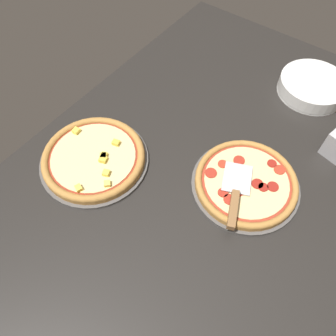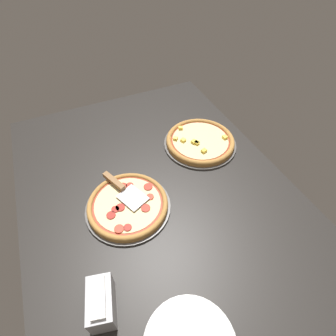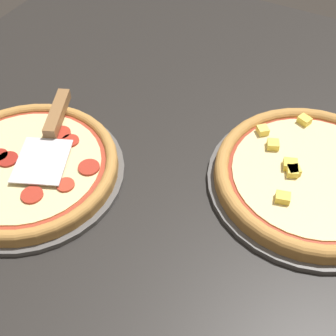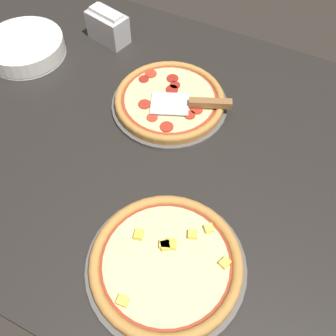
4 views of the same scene
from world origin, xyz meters
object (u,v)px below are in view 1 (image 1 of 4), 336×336
at_px(serving_spatula, 235,200).
at_px(plate_stack, 312,86).
at_px(pizza_front, 246,182).
at_px(pizza_back, 94,157).

relative_size(serving_spatula, plate_stack, 0.91).
xyz_separation_m(pizza_front, plate_stack, (0.51, 0.00, 0.01)).
distance_m(serving_spatula, plate_stack, 0.59).
xyz_separation_m(pizza_front, pizza_back, (-0.21, 0.43, 0.00)).
distance_m(pizza_front, pizza_back, 0.48).
bearing_deg(pizza_back, pizza_front, -64.36).
bearing_deg(pizza_front, plate_stack, 0.41).
bearing_deg(serving_spatula, plate_stack, 0.85).
bearing_deg(plate_stack, pizza_front, -179.59).
relative_size(pizza_back, serving_spatula, 1.46).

